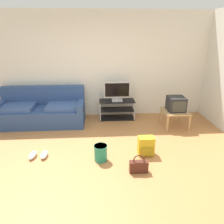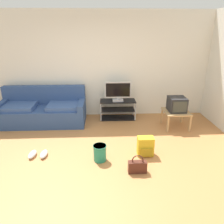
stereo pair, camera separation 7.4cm
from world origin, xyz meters
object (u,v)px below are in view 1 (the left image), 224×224
at_px(crt_tv, 176,104).
at_px(cleaning_bucket, 101,152).
at_px(side_table, 175,113).
at_px(backpack, 146,146).
at_px(handbag, 139,166).
at_px(flat_tv, 117,92).
at_px(sneakers_pair, 38,155).
at_px(tv_stand, 117,109).
at_px(couch, 42,111).

xyz_separation_m(crt_tv, cleaning_bucket, (-1.82, -1.35, -0.42)).
bearing_deg(side_table, cleaning_bucket, -143.82).
xyz_separation_m(backpack, handbag, (-0.23, -0.52, -0.06)).
xyz_separation_m(flat_tv, sneakers_pair, (-1.62, -1.75, -0.70)).
xyz_separation_m(flat_tv, backpack, (0.39, -1.78, -0.57)).
bearing_deg(flat_tv, cleaning_bucket, -103.42).
relative_size(side_table, handbag, 1.75).
bearing_deg(flat_tv, tv_stand, 90.00).
relative_size(couch, sneakers_pair, 6.07).
xyz_separation_m(flat_tv, handbag, (0.16, -2.31, -0.63)).
xyz_separation_m(side_table, crt_tv, (0.00, 0.02, 0.22)).
height_order(crt_tv, sneakers_pair, crt_tv).
relative_size(side_table, cleaning_bucket, 1.92).
bearing_deg(crt_tv, flat_tv, 157.00).
bearing_deg(crt_tv, tv_stand, 156.21).
xyz_separation_m(tv_stand, side_table, (1.36, -0.62, 0.11)).
relative_size(backpack, handbag, 1.10).
distance_m(tv_stand, flat_tv, 0.50).
bearing_deg(sneakers_pair, cleaning_bucket, -8.50).
bearing_deg(cleaning_bucket, crt_tv, 36.51).
xyz_separation_m(couch, tv_stand, (1.90, 0.18, -0.07)).
distance_m(couch, cleaning_bucket, 2.28).
bearing_deg(sneakers_pair, tv_stand, 47.64).
distance_m(handbag, cleaning_bucket, 0.73).
bearing_deg(handbag, sneakers_pair, 162.64).
distance_m(crt_tv, handbag, 2.16).
bearing_deg(couch, handbag, -46.17).
bearing_deg(tv_stand, side_table, -24.36).
bearing_deg(flat_tv, backpack, -77.56).
height_order(tv_stand, backpack, tv_stand).
distance_m(cleaning_bucket, sneakers_pair, 1.18).
bearing_deg(cleaning_bucket, flat_tv, 76.58).
bearing_deg(backpack, couch, 124.47).
bearing_deg(handbag, crt_tv, 55.26).
distance_m(side_table, cleaning_bucket, 2.26).
bearing_deg(handbag, tv_stand, 93.95).
relative_size(tv_stand, sneakers_pair, 2.68).
height_order(tv_stand, cleaning_bucket, tv_stand).
height_order(backpack, handbag, backpack).
xyz_separation_m(couch, handbag, (2.06, -2.15, -0.21)).
relative_size(tv_stand, side_table, 1.60).
relative_size(backpack, cleaning_bucket, 1.21).
distance_m(tv_stand, crt_tv, 1.52).
bearing_deg(cleaning_bucket, side_table, 36.18).
height_order(tv_stand, sneakers_pair, tv_stand).
bearing_deg(handbag, flat_tv, 93.98).
relative_size(flat_tv, crt_tv, 1.67).
height_order(flat_tv, backpack, flat_tv).
height_order(side_table, sneakers_pair, side_table).
bearing_deg(tv_stand, flat_tv, -90.00).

